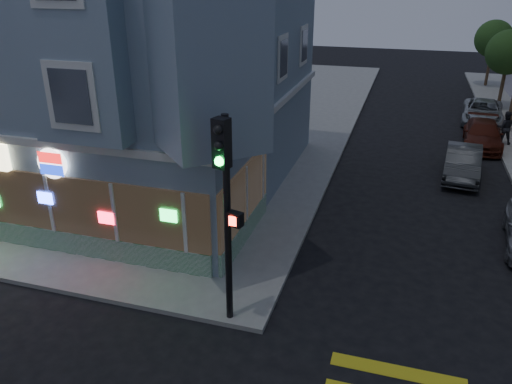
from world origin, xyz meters
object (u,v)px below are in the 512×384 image
at_px(street_tree_far, 494,39).
at_px(pedestrian_a, 505,128).
at_px(street_tree_near, 509,52).
at_px(parked_car_c, 483,135).
at_px(traffic_signal, 225,190).
at_px(parked_car_d, 483,112).
at_px(parked_car_b, 463,163).

height_order(street_tree_far, pedestrian_a, street_tree_far).
distance_m(street_tree_near, parked_car_c, 10.07).
distance_m(street_tree_near, traffic_signal, 29.65).
bearing_deg(parked_car_c, traffic_signal, -110.16).
relative_size(parked_car_c, parked_car_d, 0.92).
xyz_separation_m(pedestrian_a, parked_car_b, (-2.51, -5.64, -0.34)).
height_order(street_tree_near, traffic_signal, traffic_signal).
distance_m(pedestrian_a, parked_car_c, 1.25).
relative_size(street_tree_far, pedestrian_a, 2.89).
bearing_deg(street_tree_near, parked_car_b, -103.21).
xyz_separation_m(street_tree_near, street_tree_far, (0.00, 8.00, 0.00)).
relative_size(pedestrian_a, traffic_signal, 0.32).
xyz_separation_m(pedestrian_a, parked_car_d, (-0.60, 4.76, -0.34)).
xyz_separation_m(street_tree_far, traffic_signal, (-10.20, -35.84, 0.07)).
height_order(pedestrian_a, parked_car_d, pedestrian_a).
xyz_separation_m(street_tree_near, traffic_signal, (-10.20, -27.84, 0.07)).
height_order(street_tree_far, parked_car_b, street_tree_far).
height_order(pedestrian_a, traffic_signal, traffic_signal).
relative_size(street_tree_far, parked_car_d, 1.02).
height_order(street_tree_far, traffic_signal, traffic_signal).
bearing_deg(pedestrian_a, street_tree_near, -96.89).
bearing_deg(parked_car_b, street_tree_far, 86.82).
distance_m(street_tree_far, pedestrian_a, 17.14).
distance_m(street_tree_far, traffic_signal, 37.27).
relative_size(pedestrian_a, parked_car_d, 0.35).
xyz_separation_m(parked_car_d, traffic_signal, (-8.70, -23.73, 3.28)).
height_order(street_tree_near, parked_car_d, street_tree_near).
bearing_deg(traffic_signal, parked_car_b, 78.37).
xyz_separation_m(street_tree_near, parked_car_b, (-3.41, -14.52, -3.21)).
height_order(parked_car_b, parked_car_d, parked_car_b).
xyz_separation_m(parked_car_b, parked_car_c, (1.39, 5.20, -0.03)).
bearing_deg(street_tree_near, traffic_signal, -110.12).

